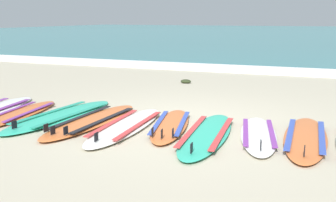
# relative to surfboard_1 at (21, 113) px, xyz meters

# --- Properties ---
(ground_plane) EXTENTS (80.00, 80.00, 0.00)m
(ground_plane) POSITION_rel_surfboard_1_xyz_m (2.68, 0.47, -0.04)
(ground_plane) COLOR #B7AD93
(sea) EXTENTS (80.00, 60.00, 0.10)m
(sea) POSITION_rel_surfboard_1_xyz_m (2.68, 36.39, 0.01)
(sea) COLOR teal
(sea) RESTS_ON ground
(wave_foam_strip) EXTENTS (80.00, 1.14, 0.11)m
(wave_foam_strip) POSITION_rel_surfboard_1_xyz_m (2.68, 6.96, 0.02)
(wave_foam_strip) COLOR white
(wave_foam_strip) RESTS_ON ground
(surfboard_1) EXTENTS (0.78, 2.07, 0.18)m
(surfboard_1) POSITION_rel_surfboard_1_xyz_m (0.00, 0.00, 0.00)
(surfboard_1) COLOR orange
(surfboard_1) RESTS_ON ground
(surfboard_2) EXTENTS (0.80, 2.56, 0.18)m
(surfboard_2) POSITION_rel_surfboard_1_xyz_m (0.72, 0.12, -0.00)
(surfboard_2) COLOR #2DB793
(surfboard_2) RESTS_ON ground
(surfboard_3) EXTENTS (0.66, 2.39, 0.18)m
(surfboard_3) POSITION_rel_surfboard_1_xyz_m (1.36, 0.02, 0.00)
(surfboard_3) COLOR orange
(surfboard_3) RESTS_ON ground
(surfboard_4) EXTENTS (0.69, 2.33, 0.18)m
(surfboard_4) POSITION_rel_surfboard_1_xyz_m (1.98, -0.06, -0.00)
(surfboard_4) COLOR silver
(surfboard_4) RESTS_ON ground
(surfboard_5) EXTENTS (0.91, 2.02, 0.18)m
(surfboard_5) POSITION_rel_surfboard_1_xyz_m (2.57, 0.23, 0.00)
(surfboard_5) COLOR orange
(surfboard_5) RESTS_ON ground
(surfboard_6) EXTENTS (0.77, 2.34, 0.18)m
(surfboard_6) POSITION_rel_surfboard_1_xyz_m (3.20, -0.03, -0.00)
(surfboard_6) COLOR #2DB793
(surfboard_6) RESTS_ON ground
(surfboard_7) EXTENTS (0.83, 1.97, 0.18)m
(surfboard_7) POSITION_rel_surfboard_1_xyz_m (3.86, 0.20, 0.00)
(surfboard_7) COLOR white
(surfboard_7) RESTS_ON ground
(surfboard_8) EXTENTS (0.62, 2.22, 0.18)m
(surfboard_8) POSITION_rel_surfboard_1_xyz_m (4.46, 0.29, -0.00)
(surfboard_8) COLOR orange
(surfboard_8) RESTS_ON ground
(seaweed_clump_near_shoreline) EXTENTS (0.26, 0.21, 0.09)m
(seaweed_clump_near_shoreline) POSITION_rel_surfboard_1_xyz_m (1.46, 4.16, 0.01)
(seaweed_clump_near_shoreline) COLOR #2D381E
(seaweed_clump_near_shoreline) RESTS_ON ground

